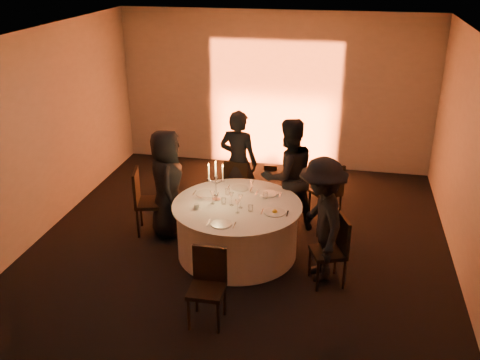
% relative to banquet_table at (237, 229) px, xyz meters
% --- Properties ---
extents(floor, '(7.00, 7.00, 0.00)m').
position_rel_banquet_table_xyz_m(floor, '(0.00, 0.00, -0.38)').
color(floor, black).
rests_on(floor, ground).
extents(ceiling, '(7.00, 7.00, 0.00)m').
position_rel_banquet_table_xyz_m(ceiling, '(0.00, 0.00, 2.62)').
color(ceiling, silver).
rests_on(ceiling, wall_back).
extents(wall_back, '(7.00, 0.00, 7.00)m').
position_rel_banquet_table_xyz_m(wall_back, '(0.00, 3.50, 1.12)').
color(wall_back, beige).
rests_on(wall_back, floor).
extents(wall_front, '(7.00, 0.00, 7.00)m').
position_rel_banquet_table_xyz_m(wall_front, '(0.00, -3.50, 1.12)').
color(wall_front, beige).
rests_on(wall_front, floor).
extents(wall_left, '(0.00, 7.00, 7.00)m').
position_rel_banquet_table_xyz_m(wall_left, '(-3.00, 0.00, 1.12)').
color(wall_left, beige).
rests_on(wall_left, floor).
extents(wall_right, '(0.00, 7.00, 7.00)m').
position_rel_banquet_table_xyz_m(wall_right, '(3.00, 0.00, 1.12)').
color(wall_right, beige).
rests_on(wall_right, floor).
extents(uplighter_fixture, '(0.25, 0.12, 0.10)m').
position_rel_banquet_table_xyz_m(uplighter_fixture, '(0.00, 3.20, -0.33)').
color(uplighter_fixture, black).
rests_on(uplighter_fixture, floor).
extents(banquet_table, '(1.80, 1.80, 0.77)m').
position_rel_banquet_table_xyz_m(banquet_table, '(0.00, 0.00, 0.00)').
color(banquet_table, black).
rests_on(banquet_table, floor).
extents(chair_left, '(0.54, 0.54, 1.02)m').
position_rel_banquet_table_xyz_m(chair_left, '(-1.48, 0.33, 0.19)').
color(chair_left, black).
rests_on(chair_left, floor).
extents(chair_back_left, '(0.46, 0.46, 0.91)m').
position_rel_banquet_table_xyz_m(chair_back_left, '(-0.25, 1.28, 0.13)').
color(chair_back_left, black).
rests_on(chair_back_left, floor).
extents(chair_back_right, '(0.57, 0.57, 0.92)m').
position_rel_banquet_table_xyz_m(chair_back_right, '(1.20, 1.31, 0.13)').
color(chair_back_right, black).
rests_on(chair_back_right, floor).
extents(chair_right, '(0.53, 0.53, 0.93)m').
position_rel_banquet_table_xyz_m(chair_right, '(1.36, -0.46, 0.14)').
color(chair_right, black).
rests_on(chair_right, floor).
extents(chair_front, '(0.40, 0.41, 0.91)m').
position_rel_banquet_table_xyz_m(chair_front, '(-0.02, -1.51, 0.13)').
color(chair_front, black).
rests_on(chair_front, floor).
extents(guest_left, '(0.75, 0.93, 1.64)m').
position_rel_banquet_table_xyz_m(guest_left, '(-1.14, 0.39, 0.44)').
color(guest_left, black).
rests_on(guest_left, floor).
extents(guest_back_left, '(0.70, 0.53, 1.73)m').
position_rel_banquet_table_xyz_m(guest_back_left, '(-0.25, 1.29, 0.48)').
color(guest_back_left, black).
rests_on(guest_back_left, floor).
extents(guest_back_right, '(1.09, 1.05, 1.78)m').
position_rel_banquet_table_xyz_m(guest_back_right, '(0.60, 0.86, 0.50)').
color(guest_back_right, black).
rests_on(guest_back_right, floor).
extents(guest_right, '(0.91, 1.21, 1.67)m').
position_rel_banquet_table_xyz_m(guest_right, '(1.17, -0.36, 0.45)').
color(guest_right, black).
rests_on(guest_right, floor).
extents(plate_left, '(0.36, 0.29, 0.01)m').
position_rel_banquet_table_xyz_m(plate_left, '(-0.51, 0.23, 0.39)').
color(plate_left, white).
rests_on(plate_left, banquet_table).
extents(plate_back_left, '(0.35, 0.26, 0.01)m').
position_rel_banquet_table_xyz_m(plate_back_left, '(-0.07, 0.52, 0.39)').
color(plate_back_left, white).
rests_on(plate_back_left, banquet_table).
extents(plate_back_right, '(0.35, 0.27, 0.01)m').
position_rel_banquet_table_xyz_m(plate_back_right, '(0.37, 0.41, 0.39)').
color(plate_back_right, white).
rests_on(plate_back_right, banquet_table).
extents(plate_right, '(0.36, 0.29, 0.08)m').
position_rel_banquet_table_xyz_m(plate_right, '(0.55, -0.15, 0.40)').
color(plate_right, white).
rests_on(plate_right, banquet_table).
extents(plate_front, '(0.36, 0.27, 0.01)m').
position_rel_banquet_table_xyz_m(plate_front, '(-0.08, -0.61, 0.39)').
color(plate_front, white).
rests_on(plate_front, banquet_table).
extents(coffee_cup, '(0.11, 0.11, 0.07)m').
position_rel_banquet_table_xyz_m(coffee_cup, '(-0.51, -0.24, 0.42)').
color(coffee_cup, white).
rests_on(coffee_cup, banquet_table).
extents(candelabra, '(0.25, 0.12, 0.59)m').
position_rel_banquet_table_xyz_m(candelabra, '(-0.31, 0.07, 0.59)').
color(candelabra, silver).
rests_on(candelabra, banquet_table).
extents(wine_glass_a, '(0.07, 0.07, 0.19)m').
position_rel_banquet_table_xyz_m(wine_glass_a, '(0.06, -0.25, 0.52)').
color(wine_glass_a, white).
rests_on(wine_glass_a, banquet_table).
extents(wine_glass_b, '(0.07, 0.07, 0.19)m').
position_rel_banquet_table_xyz_m(wine_glass_b, '(0.07, -0.09, 0.52)').
color(wine_glass_b, white).
rests_on(wine_glass_b, banquet_table).
extents(wine_glass_c, '(0.07, 0.07, 0.19)m').
position_rel_banquet_table_xyz_m(wine_glass_c, '(0.13, 0.41, 0.52)').
color(wine_glass_c, white).
rests_on(wine_glass_c, banquet_table).
extents(wine_glass_d, '(0.07, 0.07, 0.19)m').
position_rel_banquet_table_xyz_m(wine_glass_d, '(-0.07, -0.04, 0.52)').
color(wine_glass_d, white).
rests_on(wine_glass_d, banquet_table).
extents(wine_glass_e, '(0.07, 0.07, 0.19)m').
position_rel_banquet_table_xyz_m(wine_glass_e, '(-0.34, -0.05, 0.52)').
color(wine_glass_e, white).
rests_on(wine_glass_e, banquet_table).
extents(tumbler_a, '(0.07, 0.07, 0.09)m').
position_rel_banquet_table_xyz_m(tumbler_a, '(0.22, -0.17, 0.43)').
color(tumbler_a, white).
rests_on(tumbler_a, banquet_table).
extents(tumbler_b, '(0.07, 0.07, 0.09)m').
position_rel_banquet_table_xyz_m(tumbler_b, '(0.35, 0.28, 0.43)').
color(tumbler_b, white).
rests_on(tumbler_b, banquet_table).
extents(tumbler_c, '(0.07, 0.07, 0.09)m').
position_rel_banquet_table_xyz_m(tumbler_c, '(-0.18, -0.03, 0.43)').
color(tumbler_c, white).
rests_on(tumbler_c, banquet_table).
extents(tumbler_d, '(0.07, 0.07, 0.09)m').
position_rel_banquet_table_xyz_m(tumbler_d, '(-0.20, 0.29, 0.43)').
color(tumbler_d, white).
rests_on(tumbler_d, banquet_table).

